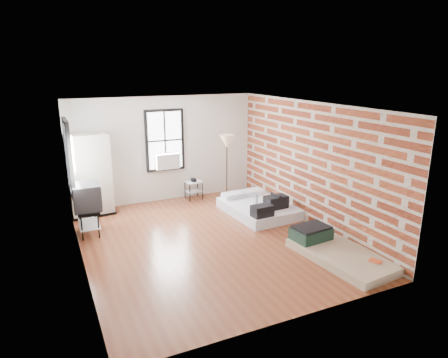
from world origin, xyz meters
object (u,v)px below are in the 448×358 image
mattress_bare (334,250)px  wardrobe (90,175)px  mattress_main (259,207)px  side_table (194,185)px  floor_lamp (227,144)px  tv_stand (87,198)px

mattress_bare → wardrobe: (-3.91, 4.32, 0.87)m
mattress_main → wardrobe: 4.19m
side_table → mattress_bare: bearing=-74.5°
mattress_bare → floor_lamp: (-0.46, 3.87, 1.42)m
mattress_bare → tv_stand: 5.21m
tv_stand → floor_lamp: bearing=13.9°
floor_lamp → tv_stand: size_ratio=1.60×
mattress_main → side_table: 2.06m
mattress_main → mattress_bare: mattress_main is taller
mattress_main → mattress_bare: (0.16, -2.63, -0.03)m
tv_stand → side_table: bearing=26.0°
mattress_bare → side_table: bearing=99.8°
mattress_bare → floor_lamp: floor_lamp is taller
wardrobe → side_table: bearing=-1.8°
mattress_main → floor_lamp: size_ratio=1.09×
mattress_bare → side_table: size_ratio=3.61×
mattress_bare → wardrobe: size_ratio=1.06×
side_table → floor_lamp: 1.49m
side_table → tv_stand: bearing=-156.3°
side_table → wardrobe: bearing=-178.5°
wardrobe → tv_stand: 1.24m
tv_stand → mattress_main: bearing=-4.6°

